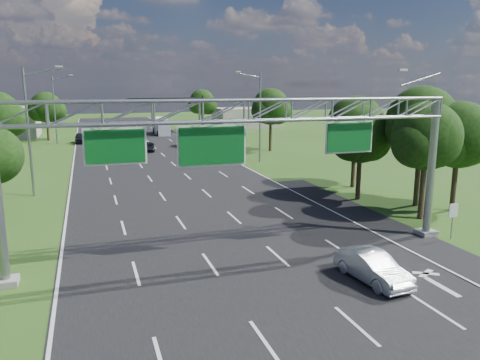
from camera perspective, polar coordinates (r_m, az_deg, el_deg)
name	(u,v)px	position (r m, az deg, el deg)	size (l,w,h in m)	color
ground	(177,186)	(41.25, -7.73, -0.76)	(220.00, 220.00, 0.00)	#2A4C16
road	(177,186)	(41.25, -7.73, -0.76)	(18.00, 180.00, 0.02)	black
road_flare	(387,227)	(30.64, 17.44, -5.54)	(3.00, 30.00, 0.02)	black
sign_gantry	(248,123)	(23.01, 0.97, 6.97)	(23.50, 1.00, 9.56)	gray
regulatory_sign	(453,214)	(29.36, 24.54, -3.74)	(0.60, 0.08, 2.10)	gray
traffic_signal	(182,107)	(76.18, -7.14, 8.81)	(12.21, 0.24, 7.00)	black
streetlight_l_near	(31,126)	(40.00, -24.16, 6.05)	(2.97, 0.22, 10.16)	gray
streetlight_l_far	(56,106)	(74.84, -21.55, 8.37)	(2.97, 0.22, 10.16)	gray
streetlight_r_mid	(258,113)	(53.09, 2.26, 8.16)	(2.97, 0.22, 10.16)	gray
tree_cluster_right	(402,132)	(36.44, 19.14, 5.55)	(9.91, 14.60, 8.68)	#2D2116
tree_verge_lc	(47,109)	(80.00, -22.50, 8.02)	(5.76, 4.80, 7.62)	#2D2116
tree_verge_rd	(271,108)	(62.29, 3.82, 8.70)	(5.76, 4.80, 8.28)	#2D2116
tree_verge_re	(202,103)	(90.31, -4.61, 9.30)	(5.76, 4.80, 7.84)	#2D2116
building_right	(245,118)	(97.06, 0.61, 7.60)	(12.00, 9.00, 4.00)	gray
silver_sedan	(372,267)	(22.22, 15.84, -10.17)	(1.42, 4.08, 1.34)	silver
car_queue_b	(147,147)	(63.37, -11.28, 3.98)	(1.98, 4.28, 1.19)	black
car_queue_c	(81,138)	(74.98, -18.76, 4.89)	(1.87, 4.66, 1.59)	black
car_queue_d	(186,142)	(67.25, -6.65, 4.64)	(1.48, 4.24, 1.40)	#B9B9B9
box_truck	(161,126)	(85.22, -9.57, 6.48)	(2.71, 7.84, 2.91)	white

